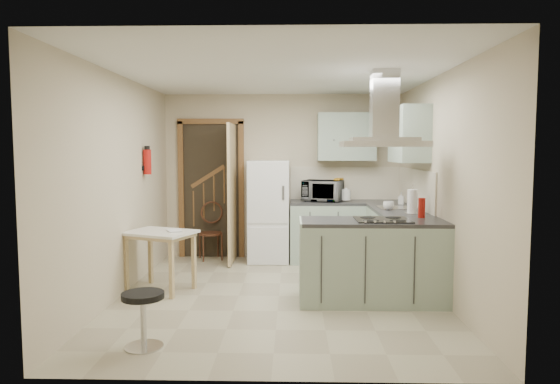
{
  "coord_description": "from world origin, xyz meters",
  "views": [
    {
      "loc": [
        0.15,
        -5.55,
        1.66
      ],
      "look_at": [
        0.0,
        0.45,
        1.15
      ],
      "focal_mm": 32.0,
      "sensor_mm": 36.0,
      "label": 1
    }
  ],
  "objects_px": {
    "bentwood_chair": "(211,234)",
    "stool": "(143,320)",
    "peninsula": "(372,261)",
    "extractor_hood": "(384,144)",
    "fridge": "(269,211)",
    "microwave": "(323,191)",
    "drop_leaf_table": "(160,261)"
  },
  "relations": [
    {
      "from": "peninsula",
      "to": "stool",
      "type": "distance_m",
      "value": 2.51
    },
    {
      "from": "peninsula",
      "to": "microwave",
      "type": "relative_size",
      "value": 2.78
    },
    {
      "from": "bentwood_chair",
      "to": "stool",
      "type": "height_order",
      "value": "bentwood_chair"
    },
    {
      "from": "stool",
      "to": "extractor_hood",
      "type": "bearing_deg",
      "value": 30.81
    },
    {
      "from": "peninsula",
      "to": "fridge",
      "type": "bearing_deg",
      "value": 121.74
    },
    {
      "from": "fridge",
      "to": "drop_leaf_table",
      "type": "bearing_deg",
      "value": -126.73
    },
    {
      "from": "peninsula",
      "to": "stool",
      "type": "relative_size",
      "value": 3.27
    },
    {
      "from": "bentwood_chair",
      "to": "stool",
      "type": "relative_size",
      "value": 1.66
    },
    {
      "from": "extractor_hood",
      "to": "stool",
      "type": "xyz_separation_m",
      "value": [
        -2.22,
        -1.33,
        -1.48
      ]
    },
    {
      "from": "drop_leaf_table",
      "to": "stool",
      "type": "bearing_deg",
      "value": -57.76
    },
    {
      "from": "extractor_hood",
      "to": "bentwood_chair",
      "type": "distance_m",
      "value": 3.3
    },
    {
      "from": "fridge",
      "to": "bentwood_chair",
      "type": "bearing_deg",
      "value": 174.74
    },
    {
      "from": "bentwood_chair",
      "to": "peninsula",
      "type": "bearing_deg",
      "value": -65.1
    },
    {
      "from": "fridge",
      "to": "peninsula",
      "type": "bearing_deg",
      "value": -58.26
    },
    {
      "from": "fridge",
      "to": "extractor_hood",
      "type": "distance_m",
      "value": 2.57
    },
    {
      "from": "peninsula",
      "to": "microwave",
      "type": "bearing_deg",
      "value": 102.09
    },
    {
      "from": "fridge",
      "to": "peninsula",
      "type": "relative_size",
      "value": 0.97
    },
    {
      "from": "bentwood_chair",
      "to": "stool",
      "type": "distance_m",
      "value": 3.39
    },
    {
      "from": "peninsula",
      "to": "extractor_hood",
      "type": "xyz_separation_m",
      "value": [
        0.1,
        0.0,
        1.27
      ]
    },
    {
      "from": "bentwood_chair",
      "to": "drop_leaf_table",
      "type": "bearing_deg",
      "value": -121.33
    },
    {
      "from": "fridge",
      "to": "microwave",
      "type": "xyz_separation_m",
      "value": [
        0.8,
        0.01,
        0.3
      ]
    },
    {
      "from": "stool",
      "to": "microwave",
      "type": "bearing_deg",
      "value": 62.94
    },
    {
      "from": "extractor_hood",
      "to": "microwave",
      "type": "bearing_deg",
      "value": 104.81
    },
    {
      "from": "fridge",
      "to": "bentwood_chair",
      "type": "height_order",
      "value": "fridge"
    },
    {
      "from": "fridge",
      "to": "stool",
      "type": "relative_size",
      "value": 3.16
    },
    {
      "from": "peninsula",
      "to": "stool",
      "type": "bearing_deg",
      "value": -148.01
    },
    {
      "from": "microwave",
      "to": "peninsula",
      "type": "bearing_deg",
      "value": -57.68
    },
    {
      "from": "drop_leaf_table",
      "to": "extractor_hood",
      "type": "bearing_deg",
      "value": 13.74
    },
    {
      "from": "extractor_hood",
      "to": "drop_leaf_table",
      "type": "height_order",
      "value": "extractor_hood"
    },
    {
      "from": "drop_leaf_table",
      "to": "bentwood_chair",
      "type": "distance_m",
      "value": 1.72
    },
    {
      "from": "peninsula",
      "to": "bentwood_chair",
      "type": "relative_size",
      "value": 1.96
    },
    {
      "from": "peninsula",
      "to": "extractor_hood",
      "type": "bearing_deg",
      "value": 0.0
    }
  ]
}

